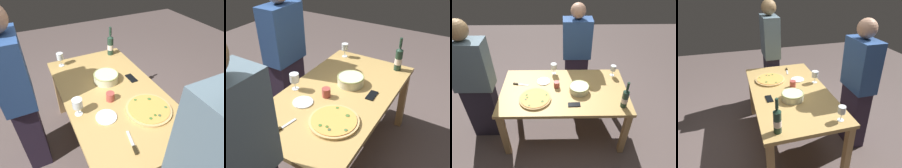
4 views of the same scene
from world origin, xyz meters
The scene contains 12 objects.
ground_plane centered at (0.00, 0.00, 0.00)m, with size 8.00×8.00×0.00m, color #5D4E4B.
dining_table centered at (0.00, 0.00, 0.66)m, with size 1.60×0.90×0.75m.
pizza centered at (-0.35, -0.17, 0.76)m, with size 0.39×0.39×0.03m.
serving_bowl centered at (0.19, -0.02, 0.80)m, with size 0.25×0.25×0.09m.
wine_bottle centered at (0.68, -0.31, 0.88)m, with size 0.07×0.07×0.35m.
wine_glass_near_pizza centered at (-0.14, 0.37, 0.86)m, with size 0.08×0.08×0.16m.
wine_glass_by_bottle centered at (0.68, 0.31, 0.86)m, with size 0.07×0.07×0.15m.
cup_amber centered at (-0.09, 0.06, 0.79)m, with size 0.07×0.07×0.08m, color #AB473F.
side_plate centered at (-0.27, 0.18, 0.76)m, with size 0.17×0.17×0.01m, color white.
cell_phone centered at (0.11, -0.27, 0.76)m, with size 0.07×0.14×0.01m, color black.
pizza_knife centered at (-0.60, 0.12, 0.76)m, with size 0.20×0.06×0.02m.
person_guest_left centered at (0.21, 0.78, 0.81)m, with size 0.42×0.24×1.60m.
Camera 2 is at (-1.55, -0.92, 1.98)m, focal length 39.55 mm.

